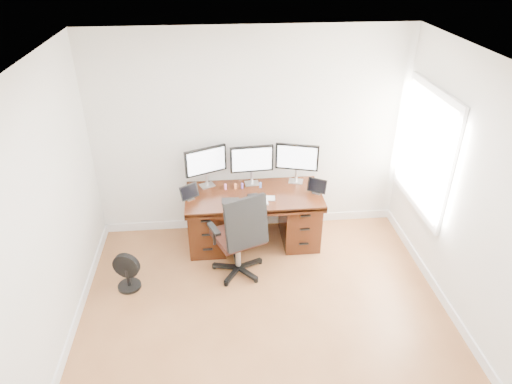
{
  "coord_description": "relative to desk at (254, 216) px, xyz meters",
  "views": [
    {
      "loc": [
        -0.44,
        -3.11,
        3.62
      ],
      "look_at": [
        0.0,
        1.5,
        0.95
      ],
      "focal_mm": 32.0,
      "sensor_mm": 36.0,
      "label": 1
    }
  ],
  "objects": [
    {
      "name": "right_wall",
      "position": [
        2.0,
        -1.72,
        0.95
      ],
      "size": [
        0.1,
        4.5,
        2.7
      ],
      "color": "white",
      "rests_on": "ground"
    },
    {
      "name": "figurine_purple",
      "position": [
        -0.13,
        0.12,
        0.39
      ],
      "size": [
        0.03,
        0.03,
        0.08
      ],
      "color": "#9A61E2",
      "rests_on": "desk"
    },
    {
      "name": "floor_fan",
      "position": [
        -1.52,
        -0.76,
        -0.18
      ],
      "size": [
        0.32,
        0.27,
        0.46
      ],
      "rotation": [
        0.0,
        0.0,
        -0.28
      ],
      "color": "black",
      "rests_on": "ground"
    },
    {
      "name": "tablet_left",
      "position": [
        -0.79,
        -0.08,
        0.43
      ],
      "size": [
        0.24,
        0.19,
        0.19
      ],
      "rotation": [
        0.0,
        0.0,
        0.59
      ],
      "color": "silver",
      "rests_on": "desk"
    },
    {
      "name": "monitor_right",
      "position": [
        0.58,
        0.24,
        0.68
      ],
      "size": [
        0.54,
        0.19,
        0.53
      ],
      "rotation": [
        0.0,
        0.0,
        -0.28
      ],
      "color": "silver",
      "rests_on": "desk"
    },
    {
      "name": "office_chair",
      "position": [
        -0.22,
        -0.64,
        -0.03
      ],
      "size": [
        0.79,
        0.79,
        1.14
      ],
      "rotation": [
        0.0,
        0.0,
        0.39
      ],
      "color": "black",
      "rests_on": "ground"
    },
    {
      "name": "figurine_orange",
      "position": [
        -0.22,
        0.12,
        0.39
      ],
      "size": [
        0.03,
        0.03,
        0.08
      ],
      "color": "#F27D44",
      "rests_on": "desk"
    },
    {
      "name": "desk",
      "position": [
        0.0,
        0.0,
        0.0
      ],
      "size": [
        1.7,
        0.8,
        0.75
      ],
      "color": "#38180B",
      "rests_on": "ground"
    },
    {
      "name": "keyboard",
      "position": [
        0.02,
        -0.26,
        0.36
      ],
      "size": [
        0.26,
        0.12,
        0.01
      ],
      "primitive_type": "cube",
      "rotation": [
        0.0,
        0.0,
        -0.01
      ],
      "color": "white",
      "rests_on": "desk"
    },
    {
      "name": "figurine_pink",
      "position": [
        -0.35,
        0.12,
        0.39
      ],
      "size": [
        0.03,
        0.03,
        0.08
      ],
      "color": "pink",
      "rests_on": "desk"
    },
    {
      "name": "back_wall",
      "position": [
        0.0,
        0.42,
        0.95
      ],
      "size": [
        4.0,
        0.1,
        2.7
      ],
      "primitive_type": "cube",
      "color": "white",
      "rests_on": "ground"
    },
    {
      "name": "monitor_left",
      "position": [
        -0.58,
        0.24,
        0.68
      ],
      "size": [
        0.52,
        0.25,
        0.53
      ],
      "rotation": [
        0.0,
        0.0,
        0.41
      ],
      "color": "silver",
      "rests_on": "desk"
    },
    {
      "name": "monitor_center",
      "position": [
        0.0,
        0.24,
        0.68
      ],
      "size": [
        0.55,
        0.15,
        0.53
      ],
      "rotation": [
        0.0,
        0.0,
        0.07
      ],
      "color": "silver",
      "rests_on": "desk"
    },
    {
      "name": "phone",
      "position": [
        -0.01,
        -0.06,
        0.35
      ],
      "size": [
        0.14,
        0.09,
        0.01
      ],
      "primitive_type": "cube",
      "rotation": [
        0.0,
        0.0,
        0.19
      ],
      "color": "black",
      "rests_on": "desk"
    },
    {
      "name": "figurine_blue",
      "position": [
        0.1,
        0.12,
        0.39
      ],
      "size": [
        0.03,
        0.03,
        0.08
      ],
      "color": "#6082DC",
      "rests_on": "desk"
    },
    {
      "name": "drawing_tablet",
      "position": [
        -0.3,
        -0.17,
        0.35
      ],
      "size": [
        0.22,
        0.14,
        0.01
      ],
      "primitive_type": "cube",
      "rotation": [
        0.0,
        0.0,
        -0.04
      ],
      "color": "black",
      "rests_on": "desk"
    },
    {
      "name": "tablet_right",
      "position": [
        0.79,
        -0.08,
        0.43
      ],
      "size": [
        0.24,
        0.18,
        0.19
      ],
      "rotation": [
        0.0,
        0.0,
        -0.54
      ],
      "color": "silver",
      "rests_on": "desk"
    },
    {
      "name": "ground",
      "position": [
        0.0,
        -1.83,
        -0.4
      ],
      "size": [
        4.5,
        4.5,
        0.0
      ],
      "primitive_type": "plane",
      "color": "#905D37",
      "rests_on": "ground"
    },
    {
      "name": "trackpad",
      "position": [
        0.19,
        -0.16,
        0.35
      ],
      "size": [
        0.13,
        0.13,
        0.01
      ],
      "primitive_type": "cube",
      "rotation": [
        0.0,
        0.0,
        -0.12
      ],
      "color": "#B9BBC0",
      "rests_on": "desk"
    }
  ]
}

